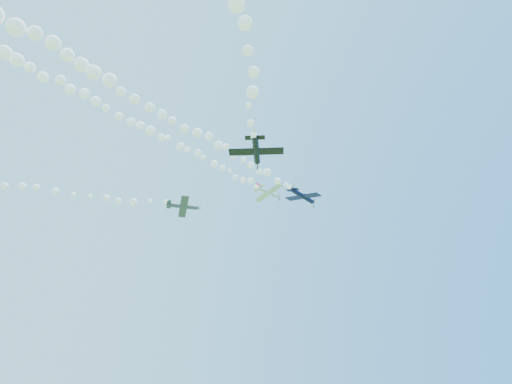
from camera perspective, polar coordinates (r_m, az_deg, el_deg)
name	(u,v)px	position (r m, az deg, el deg)	size (l,w,h in m)	color
plane_white	(268,192)	(94.76, 1.68, -0.05)	(7.25, 7.66, 1.95)	silver
smoke_trail_white	(113,111)	(77.46, -18.59, 10.25)	(67.91, 23.89, 3.06)	white
plane_navy	(303,196)	(88.03, 6.26, -0.55)	(7.87, 8.14, 2.64)	black
smoke_trail_navy	(144,102)	(67.84, -14.66, 11.58)	(67.28, 26.00, 3.10)	white
plane_grey	(183,206)	(77.82, -9.66, -1.90)	(6.30, 6.67, 1.83)	#363C4E
plane_black	(256,151)	(55.04, 0.03, 5.53)	(6.82, 6.44, 1.80)	black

